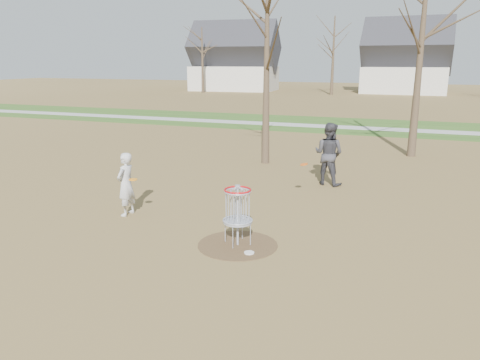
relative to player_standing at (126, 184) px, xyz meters
name	(u,v)px	position (x,y,z in m)	size (l,w,h in m)	color
ground	(238,245)	(3.51, -0.96, -0.84)	(160.00, 160.00, 0.00)	brown
green_band	(354,126)	(3.51, 20.04, -0.84)	(160.00, 8.00, 0.01)	#2D5119
footpath	(352,128)	(3.51, 19.04, -0.83)	(160.00, 1.50, 0.01)	#9E9E99
dirt_circle	(238,245)	(3.51, -0.96, -0.84)	(1.80, 1.80, 0.01)	#47331E
player_standing	(126,184)	(0.00, 0.00, 0.00)	(0.62, 0.40, 1.69)	silver
player_throwing	(329,154)	(4.45, 5.05, 0.19)	(1.00, 0.78, 2.06)	#38383D
disc_grounded	(249,253)	(3.91, -1.32, -0.82)	(0.22, 0.22, 0.02)	white
discs_in_play	(228,171)	(2.34, 1.41, 0.24)	(3.94, 3.39, 0.08)	#E1530B
disc_golf_basket	(238,206)	(3.51, -0.96, 0.07)	(0.64, 0.64, 1.35)	#9EA3AD
bare_trees	(399,45)	(5.29, 34.83, 4.50)	(52.62, 44.98, 9.00)	#382B1E
houses_row	(426,64)	(7.83, 51.60, 2.68)	(56.51, 10.01, 7.26)	silver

